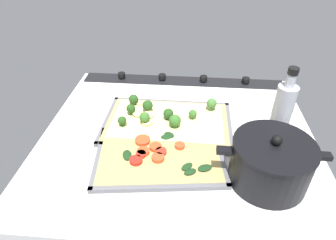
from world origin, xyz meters
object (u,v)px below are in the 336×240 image
(cooking_pot, at_px, (270,162))
(broccoli_pizza, at_px, (165,119))
(oil_bottle, at_px, (281,116))
(veggie_pizza_back, at_px, (159,154))
(baking_tray_front, at_px, (167,124))
(baking_tray_back, at_px, (160,156))

(cooking_pot, bearing_deg, broccoli_pizza, -37.29)
(broccoli_pizza, distance_m, cooking_pot, 0.34)
(cooking_pot, height_order, oil_bottle, oil_bottle)
(oil_bottle, bearing_deg, veggie_pizza_back, 14.10)
(baking_tray_front, distance_m, cooking_pot, 0.33)
(baking_tray_back, height_order, veggie_pizza_back, veggie_pizza_back)
(baking_tray_front, bearing_deg, broccoli_pizza, -26.06)
(baking_tray_front, distance_m, baking_tray_back, 0.15)
(veggie_pizza_back, distance_m, cooking_pot, 0.28)
(baking_tray_front, relative_size, baking_tray_back, 1.08)
(baking_tray_front, bearing_deg, veggie_pizza_back, 85.99)
(veggie_pizza_back, xyz_separation_m, oil_bottle, (-0.32, -0.08, 0.09))
(broccoli_pizza, distance_m, baking_tray_back, 0.15)
(oil_bottle, bearing_deg, cooking_pot, 71.74)
(baking_tray_front, bearing_deg, cooking_pot, 142.44)
(baking_tray_back, bearing_deg, veggie_pizza_back, -18.88)
(baking_tray_back, distance_m, veggie_pizza_back, 0.01)
(baking_tray_back, xyz_separation_m, cooking_pot, (-0.27, 0.06, 0.05))
(baking_tray_back, bearing_deg, oil_bottle, -165.74)
(veggie_pizza_back, bearing_deg, oil_bottle, -165.90)
(veggie_pizza_back, bearing_deg, cooking_pot, 168.36)
(broccoli_pizza, relative_size, oil_bottle, 1.55)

